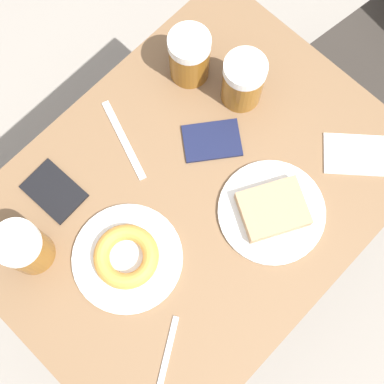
{
  "coord_description": "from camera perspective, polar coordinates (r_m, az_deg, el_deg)",
  "views": [
    {
      "loc": [
        0.22,
        -0.22,
        1.84
      ],
      "look_at": [
        0.0,
        0.0,
        0.75
      ],
      "focal_mm": 50.0,
      "sensor_mm": 36.0,
      "label": 1
    }
  ],
  "objects": [
    {
      "name": "beer_mug_right",
      "position": [
        1.18,
        5.47,
        11.71
      ],
      "size": [
        0.09,
        0.09,
        0.13
      ],
      "color": "#8C5619",
      "rests_on": "table"
    },
    {
      "name": "passport_near_edge",
      "position": [
        1.19,
        2.14,
        5.5
      ],
      "size": [
        0.15,
        0.15,
        0.01
      ],
      "rotation": [
        0.0,
        0.0,
        2.48
      ],
      "color": "#141938",
      "rests_on": "table"
    },
    {
      "name": "napkin_folded",
      "position": [
        1.23,
        17.16,
        3.82
      ],
      "size": [
        0.17,
        0.17,
        0.0
      ],
      "rotation": [
        0.0,
        0.0,
        0.71
      ],
      "color": "white",
      "rests_on": "table"
    },
    {
      "name": "knife",
      "position": [
        1.2,
        -7.3,
        5.56
      ],
      "size": [
        0.2,
        0.08,
        0.0
      ],
      "rotation": [
        0.0,
        0.0,
        1.23
      ],
      "color": "silver",
      "rests_on": "table"
    },
    {
      "name": "table",
      "position": [
        1.22,
        0.0,
        -1.22
      ],
      "size": [
        0.68,
        0.91,
        0.73
      ],
      "color": "brown",
      "rests_on": "ground_plane"
    },
    {
      "name": "passport_far_edge",
      "position": [
        1.19,
        -14.5,
        0.08
      ],
      "size": [
        0.13,
        0.09,
        0.01
      ],
      "rotation": [
        0.0,
        0.0,
        4.75
      ],
      "color": "black",
      "rests_on": "table"
    },
    {
      "name": "ground_plane",
      "position": [
        1.86,
        0.0,
        -6.38
      ],
      "size": [
        8.0,
        8.0,
        0.0
      ],
      "primitive_type": "plane",
      "color": "gray"
    },
    {
      "name": "plate_with_donut",
      "position": [
        1.11,
        -7.06,
        -6.83
      ],
      "size": [
        0.23,
        0.23,
        0.04
      ],
      "color": "white",
      "rests_on": "table"
    },
    {
      "name": "beer_mug_center",
      "position": [
        1.21,
        -0.28,
        14.26
      ],
      "size": [
        0.09,
        0.09,
        0.13
      ],
      "color": "#8C5619",
      "rests_on": "table"
    },
    {
      "name": "plate_with_cake",
      "position": [
        1.14,
        8.55,
        -1.98
      ],
      "size": [
        0.23,
        0.23,
        0.04
      ],
      "color": "white",
      "rests_on": "table"
    },
    {
      "name": "fork",
      "position": [
        1.11,
        -2.91,
        -17.88
      ],
      "size": [
        0.11,
        0.17,
        0.0
      ],
      "rotation": [
        0.0,
        0.0,
        3.68
      ],
      "color": "silver",
      "rests_on": "table"
    },
    {
      "name": "beer_mug_left",
      "position": [
        1.11,
        -17.43,
        -5.7
      ],
      "size": [
        0.09,
        0.09,
        0.13
      ],
      "color": "#8C5619",
      "rests_on": "table"
    }
  ]
}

